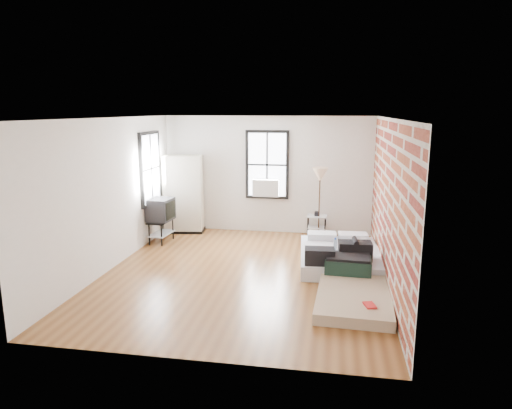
% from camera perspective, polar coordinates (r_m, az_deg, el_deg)
% --- Properties ---
extents(ground, '(6.00, 6.00, 0.00)m').
position_cam_1_polar(ground, '(8.45, -1.60, -8.60)').
color(ground, brown).
rests_on(ground, ground).
extents(room_shell, '(5.02, 6.02, 2.80)m').
position_cam_1_polar(room_shell, '(8.32, 0.39, 3.46)').
color(room_shell, silver).
rests_on(room_shell, ground).
extents(mattress_main, '(1.65, 2.15, 0.66)m').
position_cam_1_polar(mattress_main, '(9.00, 10.46, -6.28)').
color(mattress_main, white).
rests_on(mattress_main, ground).
extents(mattress_bare, '(1.21, 2.17, 0.46)m').
position_cam_1_polar(mattress_bare, '(7.66, 11.96, -9.94)').
color(mattress_bare, tan).
rests_on(mattress_bare, ground).
extents(wardrobe, '(1.01, 0.66, 1.87)m').
position_cam_1_polar(wardrobe, '(11.19, -9.04, 1.29)').
color(wardrobe, black).
rests_on(wardrobe, ground).
extents(side_table, '(0.46, 0.37, 0.60)m').
position_cam_1_polar(side_table, '(10.79, 7.60, -1.95)').
color(side_table, black).
rests_on(side_table, ground).
extents(floor_lamp, '(0.35, 0.35, 1.64)m').
position_cam_1_polar(floor_lamp, '(10.53, 8.00, 3.27)').
color(floor_lamp, '#332111').
rests_on(floor_lamp, ground).
extents(tv_stand, '(0.54, 0.74, 1.00)m').
position_cam_1_polar(tv_stand, '(10.41, -11.83, -0.81)').
color(tv_stand, black).
rests_on(tv_stand, ground).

